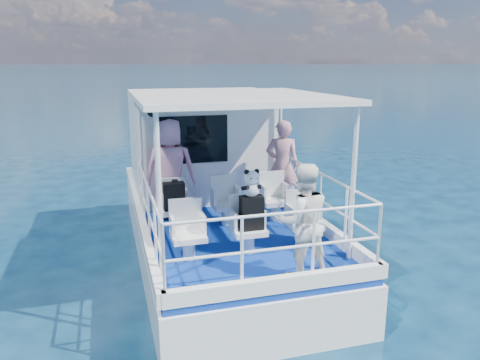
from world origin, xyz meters
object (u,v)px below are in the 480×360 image
at_px(passenger_stbd_aft, 303,221).
at_px(panda, 252,183).
at_px(backpack_center, 252,213).
at_px(passenger_port_fwd, 171,169).

relative_size(passenger_stbd_aft, panda, 3.86).
xyz_separation_m(passenger_stbd_aft, backpack_center, (-0.41, 0.90, -0.13)).
distance_m(backpack_center, panda, 0.45).
distance_m(passenger_stbd_aft, panda, 1.04).
bearing_deg(backpack_center, passenger_port_fwd, 114.22).
distance_m(passenger_stbd_aft, backpack_center, 1.00).
bearing_deg(backpack_center, passenger_stbd_aft, -65.20).
height_order(passenger_port_fwd, passenger_stbd_aft, passenger_port_fwd).
bearing_deg(panda, passenger_stbd_aft, -65.29).
relative_size(passenger_port_fwd, passenger_stbd_aft, 1.18).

